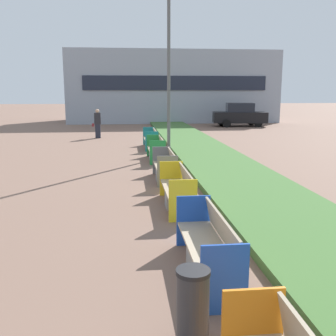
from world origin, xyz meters
name	(u,v)px	position (x,y,z in m)	size (l,w,h in m)	color
planter_grass_strip	(253,190)	(3.20, 12.00, 0.09)	(2.80, 120.00, 0.18)	#426B33
building_backdrop	(171,87)	(4.00, 38.95, 3.14)	(18.60, 7.05, 6.27)	#939EAD
bench_blue_frame	(208,250)	(0.94, 7.34, 0.37)	(0.65, 2.34, 0.94)	gray
bench_yellow_frame	(178,192)	(0.94, 10.93, 0.37)	(0.65, 2.28, 0.94)	gray
bench_grey_frame	(166,169)	(0.94, 13.92, 0.36)	(0.65, 1.97, 0.94)	gray
bench_green_frame	(157,151)	(0.94, 17.59, 0.37)	(0.65, 2.09, 0.94)	gray
bench_teal_frame	(151,141)	(0.94, 21.11, 0.37)	(0.65, 2.33, 0.94)	gray
litter_bin	(193,307)	(0.40, 5.64, 0.45)	(0.38, 0.38, 0.90)	#2D2D30
street_lamp_post	(169,64)	(1.55, 18.61, 3.89)	(0.24, 0.44, 7.02)	#56595B
pedestrian_walking	(98,123)	(-1.99, 25.65, 0.89)	(0.53, 0.24, 1.74)	#232633
parked_car_distant	(240,115)	(8.77, 32.51, 0.91)	(4.40, 2.33, 1.86)	black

